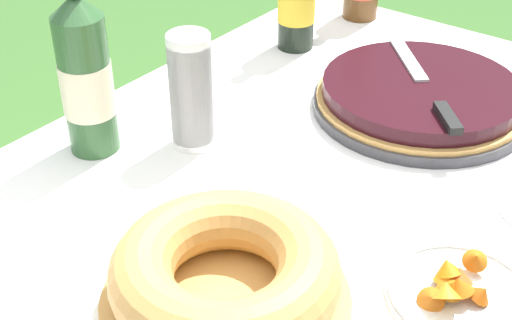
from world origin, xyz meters
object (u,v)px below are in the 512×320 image
(cider_bottle_green, at_px, (86,76))
(snack_plate_right, at_px, (459,290))
(serving_knife, at_px, (427,87))
(cup_stack, at_px, (191,92))
(berry_tart, at_px, (420,97))
(bundt_cake, at_px, (225,274))

(cider_bottle_green, distance_m, snack_plate_right, 0.65)
(serving_knife, xyz_separation_m, cup_stack, (-0.32, 0.27, 0.04))
(berry_tart, bearing_deg, cider_bottle_green, 140.03)
(berry_tart, xyz_separation_m, cider_bottle_green, (-0.45, 0.38, 0.11))
(bundt_cake, height_order, cup_stack, cup_stack)
(serving_knife, bearing_deg, berry_tart, 0.00)
(snack_plate_right, bearing_deg, bundt_cake, 127.74)
(cup_stack, relative_size, cider_bottle_green, 0.57)
(serving_knife, relative_size, cider_bottle_green, 0.82)
(berry_tart, bearing_deg, snack_plate_right, -147.37)
(serving_knife, relative_size, bundt_cake, 0.90)
(bundt_cake, height_order, cider_bottle_green, cider_bottle_green)
(cider_bottle_green, bearing_deg, cup_stack, -48.30)
(bundt_cake, xyz_separation_m, cider_bottle_green, (0.14, 0.41, 0.09))
(cup_stack, xyz_separation_m, snack_plate_right, (-0.07, -0.52, -0.09))
(serving_knife, xyz_separation_m, cider_bottle_green, (-0.43, 0.40, 0.07))
(berry_tart, distance_m, cider_bottle_green, 0.60)
(cider_bottle_green, height_order, snack_plate_right, cider_bottle_green)
(cider_bottle_green, bearing_deg, bundt_cake, -109.47)
(cup_stack, height_order, snack_plate_right, cup_stack)
(berry_tart, height_order, bundt_cake, bundt_cake)
(serving_knife, xyz_separation_m, bundt_cake, (-0.57, -0.01, -0.02))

